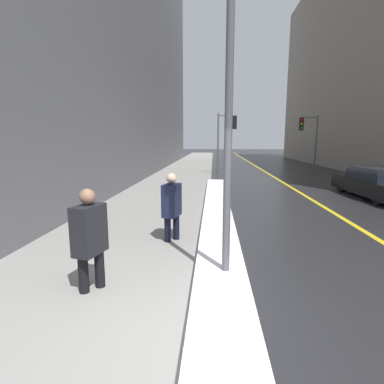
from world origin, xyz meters
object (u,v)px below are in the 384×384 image
at_px(lamp_post, 229,92).
at_px(parked_car_black, 379,183).
at_px(pedestrian_in_glasses, 90,235).
at_px(pedestrian_with_shoulder_bag, 172,204).
at_px(traffic_light_near, 228,130).
at_px(traffic_light_far, 307,131).

height_order(lamp_post, parked_car_black, lamp_post).
xyz_separation_m(pedestrian_in_glasses, parked_car_black, (8.52, 8.20, -0.29)).
distance_m(pedestrian_in_glasses, parked_car_black, 11.83).
bearing_deg(lamp_post, pedestrian_with_shoulder_bag, 119.82).
height_order(traffic_light_near, pedestrian_in_glasses, traffic_light_near).
height_order(traffic_light_far, pedestrian_with_shoulder_bag, traffic_light_far).
xyz_separation_m(lamp_post, traffic_light_near, (0.74, 16.31, -0.02)).
bearing_deg(pedestrian_with_shoulder_bag, traffic_light_far, 168.83).
bearing_deg(pedestrian_with_shoulder_bag, parked_car_black, 141.93).
bearing_deg(lamp_post, parked_car_black, 50.43).
relative_size(lamp_post, pedestrian_in_glasses, 3.14).
bearing_deg(lamp_post, traffic_light_near, 87.40).
distance_m(pedestrian_with_shoulder_bag, parked_car_black, 9.56).
relative_size(traffic_light_near, pedestrian_with_shoulder_bag, 2.61).
height_order(traffic_light_far, parked_car_black, traffic_light_far).
bearing_deg(traffic_light_near, traffic_light_far, 8.18).
xyz_separation_m(lamp_post, pedestrian_in_glasses, (-2.07, -0.40, -2.11)).
relative_size(traffic_light_far, pedestrian_in_glasses, 2.55).
relative_size(lamp_post, parked_car_black, 1.08).
bearing_deg(pedestrian_in_glasses, pedestrian_with_shoulder_bag, 173.61).
bearing_deg(traffic_light_near, parked_car_black, -63.63).
distance_m(traffic_light_far, pedestrian_in_glasses, 20.35).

